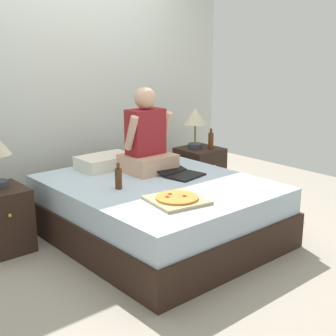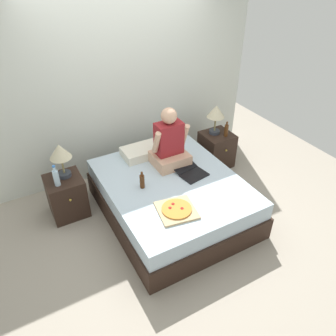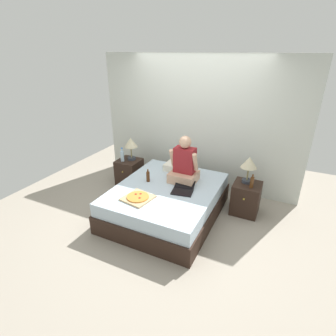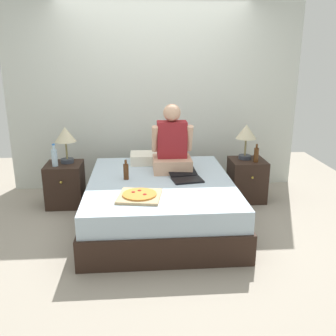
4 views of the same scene
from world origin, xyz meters
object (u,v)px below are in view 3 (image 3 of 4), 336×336
(pizza_box, at_px, (138,198))
(beer_bottle, at_px, (252,182))
(water_bottle, at_px, (122,156))
(lamp_on_right_nightstand, at_px, (249,164))
(bed, at_px, (167,201))
(laptop, at_px, (183,189))
(lamp_on_left_nightstand, at_px, (131,144))
(nightstand_left, at_px, (129,172))
(beer_bottle_on_bed, at_px, (148,176))
(nightstand_right, at_px, (246,198))
(person_seated, at_px, (184,165))

(pizza_box, bearing_deg, beer_bottle, 35.83)
(water_bottle, distance_m, lamp_on_right_nightstand, 2.39)
(lamp_on_right_nightstand, relative_size, beer_bottle, 1.96)
(lamp_on_right_nightstand, height_order, pizza_box, lamp_on_right_nightstand)
(bed, bearing_deg, pizza_box, -114.23)
(bed, distance_m, laptop, 0.40)
(bed, bearing_deg, lamp_on_left_nightstand, 148.15)
(bed, relative_size, lamp_on_left_nightstand, 4.30)
(nightstand_left, height_order, water_bottle, water_bottle)
(lamp_on_left_nightstand, relative_size, lamp_on_right_nightstand, 1.00)
(bed, xyz_separation_m, lamp_on_right_nightstand, (1.13, 0.70, 0.61))
(nightstand_left, distance_m, beer_bottle_on_bed, 1.05)
(lamp_on_left_nightstand, bearing_deg, beer_bottle_on_bed, -40.82)
(nightstand_right, relative_size, laptop, 1.16)
(beer_bottle_on_bed, bearing_deg, beer_bottle, 17.22)
(beer_bottle, xyz_separation_m, beer_bottle_on_bed, (-1.60, -0.50, -0.02))
(lamp_on_left_nightstand, bearing_deg, pizza_box, -53.43)
(lamp_on_left_nightstand, bearing_deg, laptop, -26.03)
(person_seated, bearing_deg, nightstand_left, 166.91)
(lamp_on_right_nightstand, bearing_deg, water_bottle, -176.62)
(bed, xyz_separation_m, person_seated, (0.16, 0.34, 0.55))
(bed, height_order, pizza_box, pizza_box)
(bed, relative_size, beer_bottle, 8.41)
(water_bottle, distance_m, beer_bottle_on_bed, 1.01)
(nightstand_right, relative_size, person_seated, 0.69)
(nightstand_left, distance_m, beer_bottle, 2.42)
(beer_bottle, height_order, laptop, beer_bottle)
(pizza_box, bearing_deg, laptop, 45.63)
(lamp_on_right_nightstand, distance_m, pizza_box, 1.85)
(bed, distance_m, pizza_box, 0.62)
(laptop, distance_m, beer_bottle_on_bed, 0.66)
(nightstand_right, xyz_separation_m, laptop, (-0.88, -0.63, 0.27))
(person_seated, bearing_deg, nightstand_right, 16.96)
(bed, bearing_deg, beer_bottle_on_bed, 172.40)
(pizza_box, bearing_deg, water_bottle, 133.60)
(beer_bottle_on_bed, bearing_deg, bed, -7.60)
(water_bottle, height_order, beer_bottle_on_bed, water_bottle)
(lamp_on_left_nightstand, distance_m, pizza_box, 1.53)
(person_seated, bearing_deg, lamp_on_left_nightstand, 164.41)
(lamp_on_left_nightstand, xyz_separation_m, laptop, (1.40, -0.68, -0.32))
(lamp_on_right_nightstand, relative_size, person_seated, 0.58)
(lamp_on_left_nightstand, xyz_separation_m, person_seated, (1.28, -0.36, -0.06))
(bed, distance_m, lamp_on_left_nightstand, 1.45)
(bed, bearing_deg, beer_bottle, 23.94)
(person_seated, height_order, laptop, person_seated)
(laptop, bearing_deg, beer_bottle_on_bed, 176.71)
(nightstand_left, xyz_separation_m, lamp_on_left_nightstand, (0.04, 0.05, 0.60))
(laptop, relative_size, pizza_box, 1.00)
(person_seated, xyz_separation_m, pizza_box, (-0.38, -0.85, -0.27))
(beer_bottle_on_bed, bearing_deg, laptop, -3.29)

